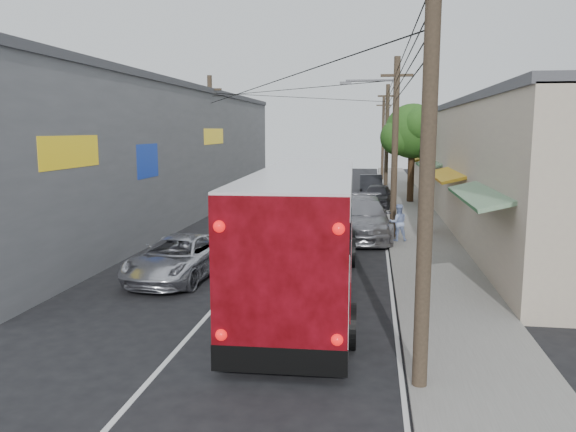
{
  "coord_description": "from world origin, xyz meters",
  "views": [
    {
      "loc": [
        4.23,
        -12.23,
        4.87
      ],
      "look_at": [
        1.21,
        7.92,
        1.74
      ],
      "focal_mm": 35.0,
      "sensor_mm": 36.0,
      "label": 1
    }
  ],
  "objects_px": {
    "coach_bus": "(307,228)",
    "jeepney": "(179,258)",
    "pedestrian_far": "(398,222)",
    "parked_car_far": "(371,185)",
    "pedestrian_near": "(425,212)",
    "parked_suv": "(361,218)",
    "parked_car_mid": "(377,196)"
  },
  "relations": [
    {
      "from": "parked_car_mid",
      "to": "pedestrian_near",
      "type": "bearing_deg",
      "value": -70.5
    },
    {
      "from": "parked_car_mid",
      "to": "pedestrian_near",
      "type": "height_order",
      "value": "pedestrian_near"
    },
    {
      "from": "jeepney",
      "to": "parked_car_mid",
      "type": "xyz_separation_m",
      "value": [
        6.64,
        18.25,
        0.05
      ]
    },
    {
      "from": "parked_car_far",
      "to": "pedestrian_far",
      "type": "xyz_separation_m",
      "value": [
        1.23,
        -17.91,
        0.15
      ]
    },
    {
      "from": "parked_car_mid",
      "to": "pedestrian_near",
      "type": "xyz_separation_m",
      "value": [
        2.17,
        -8.42,
        0.22
      ]
    },
    {
      "from": "parked_car_far",
      "to": "pedestrian_near",
      "type": "height_order",
      "value": "pedestrian_near"
    },
    {
      "from": "pedestrian_near",
      "to": "jeepney",
      "type": "bearing_deg",
      "value": 34.44
    },
    {
      "from": "parked_car_far",
      "to": "coach_bus",
      "type": "bearing_deg",
      "value": -95.5
    },
    {
      "from": "parked_car_far",
      "to": "parked_suv",
      "type": "bearing_deg",
      "value": -92.63
    },
    {
      "from": "jeepney",
      "to": "parked_suv",
      "type": "height_order",
      "value": "parked_suv"
    },
    {
      "from": "parked_car_far",
      "to": "pedestrian_far",
      "type": "bearing_deg",
      "value": -87.43
    },
    {
      "from": "pedestrian_far",
      "to": "coach_bus",
      "type": "bearing_deg",
      "value": 58.86
    },
    {
      "from": "jeepney",
      "to": "parked_car_far",
      "type": "distance_m",
      "value": 25.6
    },
    {
      "from": "parked_car_mid",
      "to": "parked_car_far",
      "type": "height_order",
      "value": "parked_car_far"
    },
    {
      "from": "pedestrian_far",
      "to": "parked_car_far",
      "type": "bearing_deg",
      "value": -95.38
    },
    {
      "from": "parked_car_far",
      "to": "parked_car_mid",
      "type": "bearing_deg",
      "value": -87.63
    },
    {
      "from": "coach_bus",
      "to": "parked_car_far",
      "type": "height_order",
      "value": "coach_bus"
    },
    {
      "from": "coach_bus",
      "to": "jeepney",
      "type": "relative_size",
      "value": 2.6
    },
    {
      "from": "jeepney",
      "to": "parked_car_mid",
      "type": "height_order",
      "value": "parked_car_mid"
    },
    {
      "from": "pedestrian_near",
      "to": "pedestrian_far",
      "type": "bearing_deg",
      "value": 51.02
    },
    {
      "from": "jeepney",
      "to": "parked_car_mid",
      "type": "relative_size",
      "value": 1.14
    },
    {
      "from": "parked_suv",
      "to": "coach_bus",
      "type": "bearing_deg",
      "value": -102.84
    },
    {
      "from": "pedestrian_near",
      "to": "pedestrian_far",
      "type": "xyz_separation_m",
      "value": [
        -1.37,
        -2.9,
        -0.04
      ]
    },
    {
      "from": "jeepney",
      "to": "coach_bus",
      "type": "bearing_deg",
      "value": -5.06
    },
    {
      "from": "parked_suv",
      "to": "parked_car_mid",
      "type": "xyz_separation_m",
      "value": [
        0.8,
        10.15,
        -0.16
      ]
    },
    {
      "from": "coach_bus",
      "to": "parked_car_far",
      "type": "relative_size",
      "value": 2.77
    },
    {
      "from": "jeepney",
      "to": "pedestrian_far",
      "type": "height_order",
      "value": "pedestrian_far"
    },
    {
      "from": "parked_car_far",
      "to": "pedestrian_near",
      "type": "relative_size",
      "value": 2.78
    },
    {
      "from": "parked_suv",
      "to": "pedestrian_near",
      "type": "xyz_separation_m",
      "value": [
        2.97,
        1.73,
        0.05
      ]
    },
    {
      "from": "coach_bus",
      "to": "pedestrian_near",
      "type": "bearing_deg",
      "value": 65.3
    },
    {
      "from": "parked_car_far",
      "to": "pedestrian_near",
      "type": "distance_m",
      "value": 15.23
    },
    {
      "from": "parked_car_far",
      "to": "pedestrian_far",
      "type": "distance_m",
      "value": 17.95
    }
  ]
}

